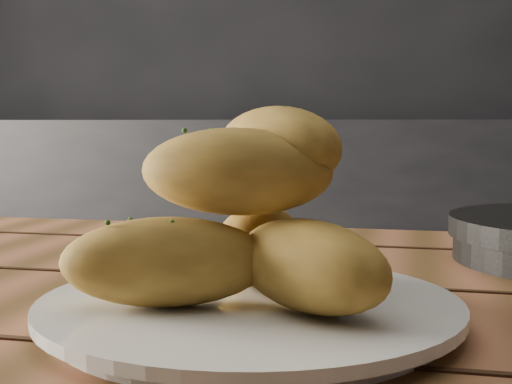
{
  "coord_description": "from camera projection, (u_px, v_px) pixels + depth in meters",
  "views": [
    {
      "loc": [
        0.5,
        -0.73,
        0.89
      ],
      "look_at": [
        0.39,
        -0.24,
        0.84
      ],
      "focal_mm": 50.0,
      "sensor_mm": 36.0,
      "label": 1
    }
  ],
  "objects": [
    {
      "name": "back_wall",
      "position": [
        287.0,
        2.0,
        2.72
      ],
      "size": [
        4.0,
        0.04,
        2.7
      ],
      "primitive_type": "cube",
      "color": "black",
      "rests_on": "ground"
    },
    {
      "name": "counter",
      "position": [
        271.0,
        248.0,
        2.51
      ],
      "size": [
        2.8,
        0.6,
        0.9
      ],
      "primitive_type": "cube",
      "color": "black",
      "rests_on": "ground"
    },
    {
      "name": "plate",
      "position": [
        250.0,
        311.0,
        0.49
      ],
      "size": [
        0.29,
        0.29,
        0.02
      ],
      "color": "white",
      "rests_on": "table"
    },
    {
      "name": "bread_rolls",
      "position": [
        248.0,
        218.0,
        0.49
      ],
      "size": [
        0.24,
        0.2,
        0.13
      ],
      "color": "#B88C33",
      "rests_on": "plate"
    }
  ]
}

